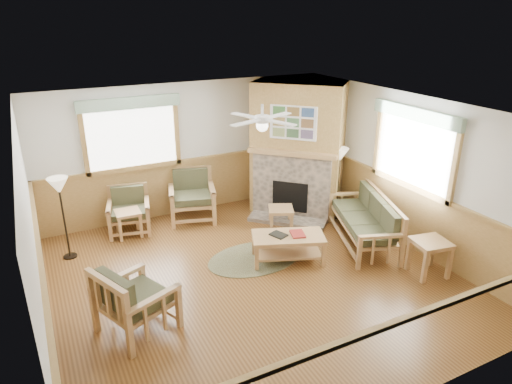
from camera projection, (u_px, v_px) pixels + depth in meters
name	position (u px, v px, depth m)	size (l,w,h in m)	color
floor	(254.00, 277.00, 7.32)	(6.00, 6.00, 0.01)	brown
ceiling	(253.00, 110.00, 6.32)	(6.00, 6.00, 0.01)	white
wall_back	(188.00, 149.00, 9.31)	(6.00, 0.02, 2.70)	silver
wall_front	(394.00, 308.00, 4.34)	(6.00, 0.02, 2.70)	silver
wall_left	(34.00, 242.00, 5.56)	(0.02, 6.00, 2.70)	silver
wall_right	(404.00, 170.00, 8.08)	(0.02, 6.00, 2.70)	silver
wainscot	(253.00, 247.00, 7.12)	(6.00, 6.00, 1.10)	olive
fireplace	(298.00, 148.00, 9.38)	(2.20, 2.20, 2.70)	olive
window_back	(128.00, 95.00, 8.37)	(1.90, 0.16, 1.50)	white
window_right	(420.00, 106.00, 7.46)	(0.16, 1.90, 1.50)	white
ceiling_fan	(262.00, 107.00, 6.71)	(1.24, 1.24, 0.36)	white
sofa	(363.00, 220.00, 8.27)	(0.79, 1.93, 0.89)	#AA804F
armchair_back_left	(129.00, 211.00, 8.69)	(0.76, 0.76, 0.85)	#AA804F
armchair_back_right	(192.00, 196.00, 9.20)	(0.88, 0.88, 0.99)	#AA804F
armchair_left	(136.00, 298.00, 5.96)	(0.85, 0.85, 0.95)	#AA804F
coffee_table	(288.00, 248.00, 7.72)	(1.20, 0.60, 0.48)	#AA804F
end_table_chairs	(129.00, 223.00, 8.59)	(0.45, 0.43, 0.50)	#AA804F
end_table_sofa	(429.00, 258.00, 7.30)	(0.54, 0.51, 0.60)	#AA804F
footstool	(281.00, 218.00, 8.94)	(0.47, 0.47, 0.41)	#AA804F
braided_rug	(254.00, 258.00, 7.86)	(1.65, 1.65, 0.01)	brown
floor_lamp_left	(64.00, 219.00, 7.65)	(0.34, 0.34, 1.47)	black
floor_lamp_right	(338.00, 183.00, 9.18)	(0.34, 0.34, 1.49)	black
book_red	(298.00, 233.00, 7.64)	(0.22, 0.30, 0.03)	maroon
book_dark	(279.00, 234.00, 7.62)	(0.20, 0.27, 0.03)	black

